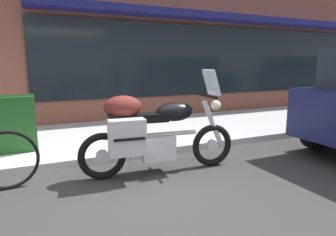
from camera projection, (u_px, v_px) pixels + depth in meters
ground_plane at (142, 192)px, 3.38m from camera, size 80.00×80.00×0.00m
touring_motorcycle at (152, 131)px, 3.82m from camera, size 2.16×0.62×1.38m
sandwich_board_sign at (16, 124)px, 4.40m from camera, size 0.55×0.40×0.87m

